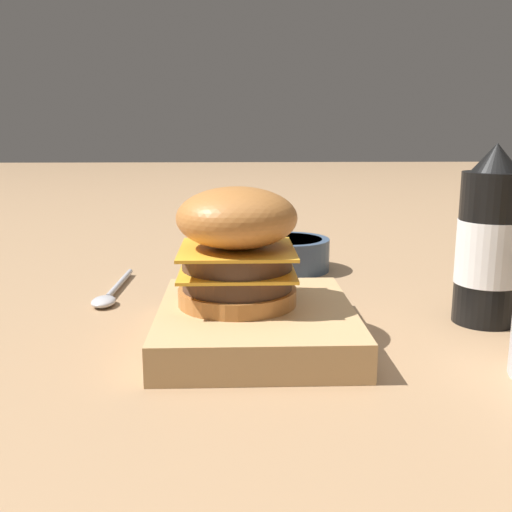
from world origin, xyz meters
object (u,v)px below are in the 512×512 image
(serving_board, at_px, (256,323))
(ketchup_bottle, at_px, (489,244))
(side_bowl, at_px, (288,253))
(burger, at_px, (237,245))
(spoon, at_px, (110,295))

(serving_board, relative_size, ketchup_bottle, 1.16)
(ketchup_bottle, relative_size, side_bowl, 1.59)
(burger, xyz_separation_m, ketchup_bottle, (0.04, -0.26, -0.01))
(serving_board, relative_size, burger, 1.89)
(serving_board, distance_m, spoon, 0.23)
(serving_board, xyz_separation_m, ketchup_bottle, (0.05, -0.25, 0.07))
(serving_board, distance_m, burger, 0.08)
(burger, distance_m, spoon, 0.22)
(serving_board, bearing_deg, ketchup_bottle, -79.26)
(serving_board, bearing_deg, side_bowl, -11.18)
(ketchup_bottle, height_order, side_bowl, ketchup_bottle)
(serving_board, bearing_deg, burger, 60.97)
(spoon, bearing_deg, burger, 50.64)
(serving_board, xyz_separation_m, burger, (0.01, 0.02, 0.08))
(burger, distance_m, side_bowl, 0.30)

